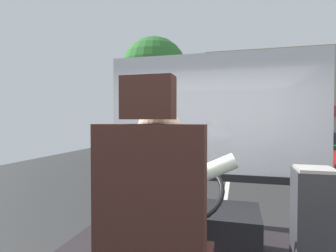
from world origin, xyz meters
The scene contains 10 objects.
ground centered at (0.00, 8.80, -0.02)m, with size 18.00×44.00×0.06m.
driver_seat centered at (-0.07, -0.36, 1.28)m, with size 0.48×0.48×1.36m.
bus_driver centered at (-0.07, -0.24, 1.45)m, with size 0.74×0.55×0.74m.
steering_console centered at (-0.07, 0.81, 0.91)m, with size 1.10×1.06×0.87m.
fare_box centered at (0.80, 0.51, 1.11)m, with size 0.27×0.27×0.85m.
windshield_panel centered at (0.00, 1.62, 1.73)m, with size 2.50×0.08×1.48m.
street_tree centered at (-3.18, 9.36, 3.90)m, with size 2.76×2.76×5.32m.
shop_building centered at (4.26, 18.16, 3.12)m, with size 12.21×4.25×6.24m.
parked_car_green centered at (4.23, 11.81, 0.68)m, with size 1.96×4.25×1.33m.
parked_car_blue centered at (4.31, 16.94, 0.69)m, with size 1.85×3.82×1.34m.
Camera 1 is at (0.29, -1.52, 1.87)m, focal length 28.70 mm.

